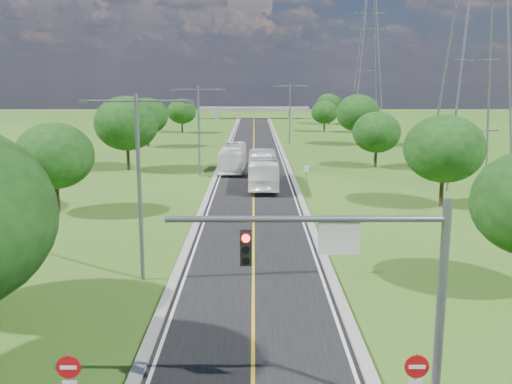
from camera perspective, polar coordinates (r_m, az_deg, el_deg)
ground at (r=78.22m, az=-0.23°, el=3.37°), size 260.00×260.00×0.00m
road at (r=84.16m, az=-0.23°, el=3.94°), size 8.00×150.00×0.06m
curb_left at (r=84.26m, az=-3.12°, el=3.99°), size 0.50×150.00×0.22m
curb_right at (r=84.26m, az=2.67°, el=3.99°), size 0.50×150.00×0.22m
signal_mast at (r=17.85m, az=11.69°, el=-7.94°), size 8.54×0.33×7.20m
do_not_enter_left at (r=19.14m, az=-18.16°, el=-17.16°), size 0.76×0.11×2.50m
do_not_enter_right at (r=18.95m, az=15.72°, el=-17.32°), size 0.76×0.11×2.50m
speed_limit_sign at (r=56.45m, az=5.05°, el=1.91°), size 0.55×0.09×2.40m
overpass at (r=157.70m, az=-0.21°, el=8.21°), size 30.00×3.00×3.20m
streetlight_near_left at (r=30.47m, az=-11.64°, el=2.02°), size 5.90×0.25×10.00m
streetlight_mid_left at (r=62.96m, az=-5.75°, el=6.84°), size 5.90×0.25×10.00m
streetlight_far_right at (r=95.79m, az=3.40°, el=8.36°), size 5.90×0.25×10.00m
power_tower_near at (r=61.62m, az=21.30°, el=13.57°), size 9.00×6.40×28.00m
power_tower_far at (r=135.04m, az=11.15°, el=12.42°), size 9.00×6.40×28.00m
tree_lb at (r=48.61m, az=-19.50°, el=3.43°), size 6.30×6.30×7.33m
tree_lc at (r=69.33m, az=-12.82°, el=6.71°), size 7.56×7.56×8.79m
tree_ld at (r=93.24m, az=-10.82°, el=7.50°), size 6.72×6.72×7.82m
tree_le at (r=116.57m, az=-7.44°, el=8.00°), size 5.88×5.88×6.84m
tree_rb at (r=50.42m, az=18.30°, el=4.12°), size 6.72×6.72×7.82m
tree_rc at (r=71.36m, az=11.97°, el=5.87°), size 5.88×5.88×6.84m
tree_rd at (r=95.16m, az=10.16°, el=7.78°), size 7.14×7.14×8.30m
tree_re at (r=118.56m, az=6.87°, el=7.92°), size 5.46×5.46×6.35m
tree_rf at (r=138.78m, az=7.32°, el=8.63°), size 6.30×6.30×7.33m
bus_outbound at (r=57.60m, az=0.70°, el=2.28°), size 2.85×12.06×3.36m
bus_inbound at (r=67.47m, az=-2.29°, el=3.45°), size 3.00×11.04×3.05m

